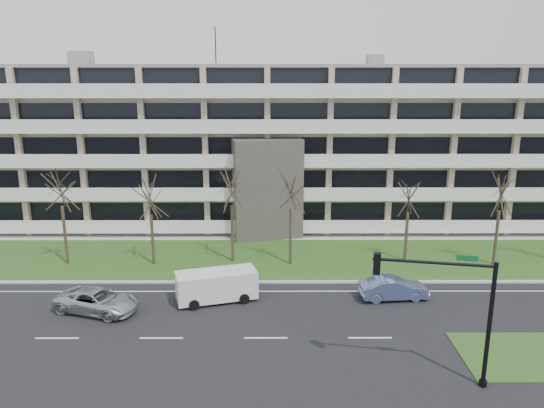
{
  "coord_description": "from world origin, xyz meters",
  "views": [
    {
      "loc": [
        0.29,
        -27.47,
        15.15
      ],
      "look_at": [
        0.38,
        10.0,
        5.35
      ],
      "focal_mm": 35.0,
      "sensor_mm": 36.0,
      "label": 1
    }
  ],
  "objects_px": {
    "silver_pickup": "(97,301)",
    "white_van": "(217,283)",
    "blue_sedan": "(394,288)",
    "traffic_signal": "(450,301)"
  },
  "relations": [
    {
      "from": "silver_pickup",
      "to": "blue_sedan",
      "type": "bearing_deg",
      "value": -67.05
    },
    {
      "from": "silver_pickup",
      "to": "traffic_signal",
      "type": "distance_m",
      "value": 21.32
    },
    {
      "from": "blue_sedan",
      "to": "traffic_signal",
      "type": "height_order",
      "value": "traffic_signal"
    },
    {
      "from": "silver_pickup",
      "to": "white_van",
      "type": "xyz_separation_m",
      "value": [
        7.49,
        1.64,
        0.48
      ]
    },
    {
      "from": "blue_sedan",
      "to": "white_van",
      "type": "height_order",
      "value": "white_van"
    },
    {
      "from": "white_van",
      "to": "traffic_signal",
      "type": "relative_size",
      "value": 0.84
    },
    {
      "from": "blue_sedan",
      "to": "white_van",
      "type": "bearing_deg",
      "value": 85.4
    },
    {
      "from": "white_van",
      "to": "traffic_signal",
      "type": "height_order",
      "value": "traffic_signal"
    },
    {
      "from": "white_van",
      "to": "traffic_signal",
      "type": "bearing_deg",
      "value": -54.25
    },
    {
      "from": "white_van",
      "to": "silver_pickup",
      "type": "bearing_deg",
      "value": 176.26
    }
  ]
}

